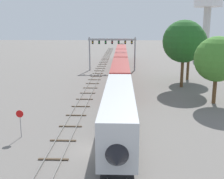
% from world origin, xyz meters
% --- Properties ---
extents(ground_plane, '(400.00, 400.00, 0.00)m').
position_xyz_m(ground_plane, '(0.00, 0.00, 0.00)').
color(ground_plane, slate).
extents(track_main, '(2.60, 200.00, 0.16)m').
position_xyz_m(track_main, '(2.00, 60.00, 0.07)').
color(track_main, slate).
rests_on(track_main, ground).
extents(track_near, '(2.60, 160.00, 0.16)m').
position_xyz_m(track_near, '(-3.50, 40.00, 0.07)').
color(track_near, slate).
rests_on(track_near, ground).
extents(passenger_train, '(3.04, 82.59, 4.80)m').
position_xyz_m(passenger_train, '(2.00, 34.87, 2.60)').
color(passenger_train, silver).
rests_on(passenger_train, ground).
extents(signal_gantry, '(12.10, 0.49, 8.42)m').
position_xyz_m(signal_gantry, '(-0.25, 47.20, 6.22)').
color(signal_gantry, '#999BA0').
rests_on(signal_gantry, ground).
extents(water_tower, '(10.25, 10.25, 24.12)m').
position_xyz_m(water_tower, '(33.30, 82.92, 19.09)').
color(water_tower, beige).
rests_on(water_tower, ground).
extents(stop_sign, '(0.76, 0.08, 2.88)m').
position_xyz_m(stop_sign, '(-8.00, 2.84, 1.87)').
color(stop_sign, gray).
rests_on(stop_sign, ground).
extents(trackside_tree_left, '(7.67, 7.67, 12.26)m').
position_xyz_m(trackside_tree_left, '(13.41, 27.72, 8.40)').
color(trackside_tree_left, brown).
rests_on(trackside_tree_left, ground).
extents(trackside_tree_mid, '(7.09, 7.09, 11.50)m').
position_xyz_m(trackside_tree_mid, '(16.15, 35.02, 7.93)').
color(trackside_tree_mid, brown).
rests_on(trackside_tree_mid, ground).
extents(trackside_tree_right, '(6.49, 6.49, 9.79)m').
position_xyz_m(trackside_tree_right, '(15.84, 16.54, 6.52)').
color(trackside_tree_right, brown).
rests_on(trackside_tree_right, ground).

